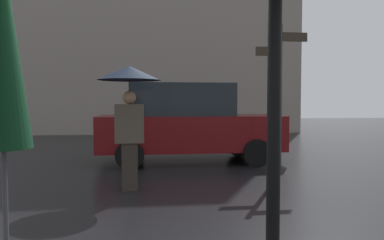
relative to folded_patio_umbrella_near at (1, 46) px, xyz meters
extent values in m
cylinder|color=black|center=(1.70, -0.72, -0.64)|extent=(0.08, 0.08, 2.52)
cylinder|color=#4C4C51|center=(0.00, 0.00, -1.28)|extent=(0.04, 0.04, 1.14)
cone|color=#0F381E|center=(0.00, 0.00, 0.06)|extent=(0.39, 0.39, 1.56)
cube|color=#2A241E|center=(0.70, 3.63, -1.49)|extent=(0.27, 0.17, 0.82)
cube|color=#473D33|center=(0.70, 3.63, -0.75)|extent=(0.49, 0.22, 0.66)
sphere|color=#936B4C|center=(0.70, 3.63, -0.31)|extent=(0.23, 0.23, 0.23)
cylinder|color=black|center=(0.70, 3.63, -0.17)|extent=(0.02, 0.02, 0.30)
cone|color=#152033|center=(0.70, 3.63, 0.10)|extent=(1.07, 1.07, 0.24)
cube|color=#590C0F|center=(2.07, 6.47, -1.15)|extent=(4.50, 1.74, 0.85)
cube|color=black|center=(1.84, 6.47, -0.33)|extent=(2.47, 1.60, 0.78)
cylinder|color=black|center=(3.53, 7.34, -1.58)|extent=(0.65, 0.18, 0.65)
cylinder|color=black|center=(3.53, 5.60, -1.58)|extent=(0.65, 0.18, 0.65)
cylinder|color=black|center=(0.61, 7.34, -1.58)|extent=(0.65, 0.18, 0.65)
cylinder|color=black|center=(0.61, 5.60, -1.58)|extent=(0.65, 0.18, 0.65)
cylinder|color=black|center=(3.71, 4.60, -0.35)|extent=(0.08, 0.08, 3.09)
cube|color=#33281E|center=(3.99, 4.60, 0.94)|extent=(0.56, 0.04, 0.18)
cube|color=#33281E|center=(3.45, 4.60, 0.64)|extent=(0.52, 0.04, 0.18)
camera|label=1|loc=(1.00, -2.72, -0.39)|focal=34.60mm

